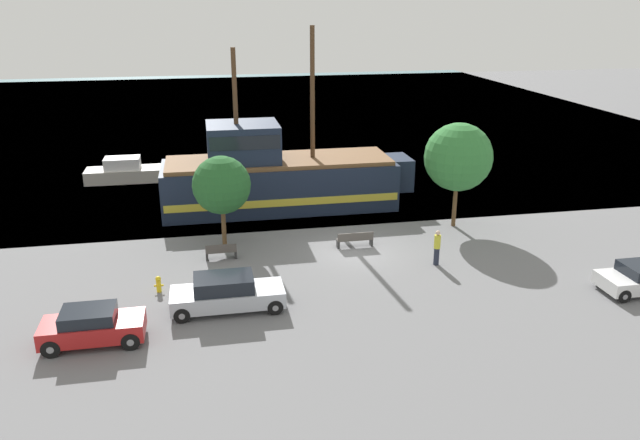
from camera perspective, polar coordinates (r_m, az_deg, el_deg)
The scene contains 12 objects.
ground_plane at distance 32.71m, azimuth 3.11°, elevation -2.97°, with size 160.00×160.00×0.00m, color slate.
water_surface at distance 74.74m, azimuth -5.07°, elevation 9.80°, with size 80.00×80.00×0.00m, color slate.
pirate_ship at distance 39.27m, azimuth -4.01°, elevation 3.97°, with size 15.69×4.70×11.09m.
moored_boat_dockside at distance 47.55m, azimuth -17.10°, elevation 4.22°, with size 6.22×2.06×1.75m.
parked_car_curb_front at distance 26.83m, azimuth -8.53°, elevation -6.64°, with size 4.77×1.88×1.55m.
parked_car_curb_mid at distance 25.64m, azimuth -20.11°, elevation -9.11°, with size 3.83×1.77×1.44m.
fire_hydrant at distance 29.16m, azimuth -14.54°, elevation -5.64°, with size 0.42×0.25×0.76m.
bench_promenade_east at distance 32.04m, azimuth -9.02°, elevation -2.86°, with size 1.57×0.45×0.85m.
bench_promenade_west at distance 33.25m, azimuth 3.22°, elevation -1.77°, with size 1.94×0.45×0.85m.
pedestrian_walking_near at distance 31.39m, azimuth 10.65°, elevation -2.47°, with size 0.32×0.32×1.81m.
tree_row_east at distance 33.05m, azimuth -8.99°, elevation 3.16°, with size 3.07×3.07×4.87m.
tree_row_mideast at distance 36.15m, azimuth 12.53°, elevation 5.63°, with size 3.86×3.86×6.05m.
Camera 1 is at (-7.43, -29.31, 12.48)m, focal length 35.00 mm.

